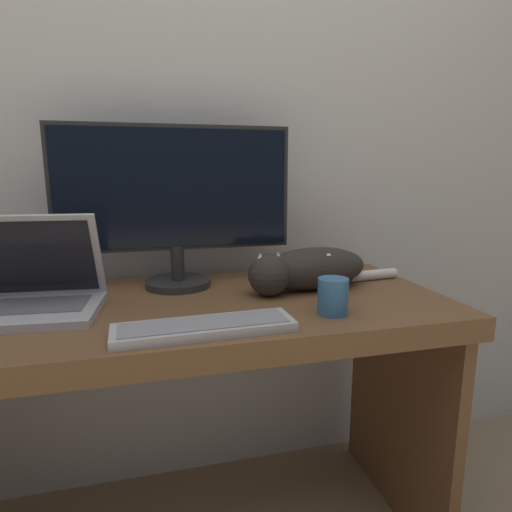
# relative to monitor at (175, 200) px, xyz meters

# --- Properties ---
(wall_back) EXTENTS (6.40, 0.06, 2.60)m
(wall_back) POSITION_rel_monitor_xyz_m (-0.01, 0.20, 0.29)
(wall_back) COLOR silver
(wall_back) RESTS_ON ground_plane
(desk) EXTENTS (1.43, 0.61, 0.75)m
(desk) POSITION_rel_monitor_xyz_m (-0.01, -0.17, -0.42)
(desk) COLOR brown
(desk) RESTS_ON ground_plane
(monitor) EXTENTS (0.68, 0.19, 0.47)m
(monitor) POSITION_rel_monitor_xyz_m (0.00, 0.00, 0.00)
(monitor) COLOR #282828
(monitor) RESTS_ON desk
(laptop) EXTENTS (0.36, 0.27, 0.24)m
(laptop) POSITION_rel_monitor_xyz_m (-0.38, -0.16, -0.21)
(laptop) COLOR #B7B7BC
(laptop) RESTS_ON desk
(external_keyboard) EXTENTS (0.39, 0.12, 0.02)m
(external_keyboard) POSITION_rel_monitor_xyz_m (0.03, -0.39, -0.25)
(external_keyboard) COLOR #BCBCC1
(external_keyboard) RESTS_ON desk
(cat) EXTENTS (0.51, 0.18, 0.12)m
(cat) POSITION_rel_monitor_xyz_m (0.36, -0.13, -0.20)
(cat) COLOR #332D28
(cat) RESTS_ON desk
(coffee_mug) EXTENTS (0.07, 0.07, 0.09)m
(coffee_mug) POSITION_rel_monitor_xyz_m (0.34, -0.35, -0.21)
(coffee_mug) COLOR teal
(coffee_mug) RESTS_ON desk
(small_toy) EXTENTS (0.07, 0.07, 0.07)m
(small_toy) POSITION_rel_monitor_xyz_m (0.44, 0.01, -0.22)
(small_toy) COLOR red
(small_toy) RESTS_ON desk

